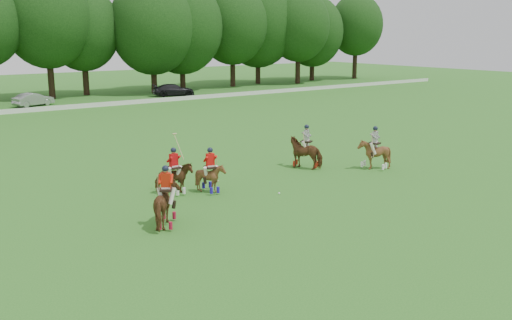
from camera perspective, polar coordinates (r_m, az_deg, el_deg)
ground at (r=22.33m, az=1.07°, el=-6.28°), size 180.00×180.00×0.00m
boundary_rail at (r=56.68m, az=-23.04°, el=4.52°), size 120.00×0.10×0.44m
car_mid at (r=61.69m, az=-21.38°, el=5.66°), size 4.25×2.58×1.32m
car_right at (r=67.52m, az=-8.24°, el=6.95°), size 5.17×3.20×1.40m
polo_red_a at (r=21.95m, az=-8.93°, el=-4.39°), size 1.86×2.14×2.37m
polo_red_b at (r=26.28m, az=-8.18°, el=-1.77°), size 1.49×1.30×2.70m
polo_red_c at (r=26.35m, az=-4.57°, el=-1.68°), size 1.33×1.44×2.11m
polo_stripe_a at (r=31.15m, az=5.04°, el=0.79°), size 1.78×2.18×2.38m
polo_stripe_b at (r=31.38m, az=11.74°, el=0.62°), size 1.78×1.87×2.35m
polo_ball at (r=26.14m, az=2.33°, el=-3.34°), size 0.09×0.09×0.09m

